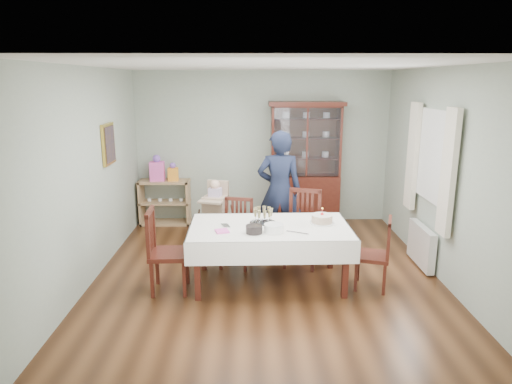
{
  "coord_description": "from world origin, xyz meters",
  "views": [
    {
      "loc": [
        -0.2,
        -5.64,
        2.53
      ],
      "look_at": [
        -0.14,
        0.2,
        1.09
      ],
      "focal_mm": 32.0,
      "sensor_mm": 36.0,
      "label": 1
    }
  ],
  "objects_px": {
    "chair_far_left": "(236,246)",
    "chair_end_right": "(373,267)",
    "chair_end_left": "(168,267)",
    "high_chair": "(216,220)",
    "birthday_cake": "(322,219)",
    "chair_far_right": "(302,243)",
    "champagne_tray": "(263,219)",
    "gift_bag_pink": "(157,169)",
    "woman": "(279,191)",
    "gift_bag_orange": "(173,173)",
    "dining_table": "(269,254)",
    "china_cabinet": "(305,162)",
    "sideboard": "(165,202)"
  },
  "relations": [
    {
      "from": "chair_end_left",
      "to": "gift_bag_orange",
      "type": "distance_m",
      "value": 2.79
    },
    {
      "from": "chair_end_left",
      "to": "dining_table",
      "type": "bearing_deg",
      "value": -82.65
    },
    {
      "from": "sideboard",
      "to": "gift_bag_orange",
      "type": "distance_m",
      "value": 0.57
    },
    {
      "from": "sideboard",
      "to": "gift_bag_orange",
      "type": "bearing_deg",
      "value": -6.71
    },
    {
      "from": "high_chair",
      "to": "dining_table",
      "type": "bearing_deg",
      "value": -43.93
    },
    {
      "from": "chair_far_left",
      "to": "champagne_tray",
      "type": "relative_size",
      "value": 2.75
    },
    {
      "from": "chair_end_right",
      "to": "gift_bag_orange",
      "type": "height_order",
      "value": "gift_bag_orange"
    },
    {
      "from": "chair_far_left",
      "to": "chair_end_left",
      "type": "bearing_deg",
      "value": -123.85
    },
    {
      "from": "chair_end_left",
      "to": "chair_end_right",
      "type": "xyz_separation_m",
      "value": [
        2.52,
        0.05,
        -0.04
      ]
    },
    {
      "from": "chair_end_left",
      "to": "gift_bag_pink",
      "type": "relative_size",
      "value": 2.23
    },
    {
      "from": "china_cabinet",
      "to": "chair_far_right",
      "type": "xyz_separation_m",
      "value": [
        -0.25,
        -1.89,
        -0.81
      ]
    },
    {
      "from": "chair_far_right",
      "to": "high_chair",
      "type": "bearing_deg",
      "value": 163.78
    },
    {
      "from": "chair_end_left",
      "to": "high_chair",
      "type": "height_order",
      "value": "high_chair"
    },
    {
      "from": "sideboard",
      "to": "chair_far_left",
      "type": "height_order",
      "value": "chair_far_left"
    },
    {
      "from": "high_chair",
      "to": "champagne_tray",
      "type": "relative_size",
      "value": 3.07
    },
    {
      "from": "gift_bag_pink",
      "to": "china_cabinet",
      "type": "bearing_deg",
      "value": -0.03
    },
    {
      "from": "sideboard",
      "to": "chair_end_left",
      "type": "distance_m",
      "value": 2.77
    },
    {
      "from": "chair_far_left",
      "to": "gift_bag_orange",
      "type": "distance_m",
      "value": 2.34
    },
    {
      "from": "woman",
      "to": "gift_bag_orange",
      "type": "distance_m",
      "value": 2.19
    },
    {
      "from": "chair_far_right",
      "to": "champagne_tray",
      "type": "distance_m",
      "value": 0.91
    },
    {
      "from": "champagne_tray",
      "to": "dining_table",
      "type": "bearing_deg",
      "value": -47.46
    },
    {
      "from": "dining_table",
      "to": "china_cabinet",
      "type": "bearing_deg",
      "value": 73.78
    },
    {
      "from": "gift_bag_orange",
      "to": "dining_table",
      "type": "bearing_deg",
      "value": -57.08
    },
    {
      "from": "china_cabinet",
      "to": "chair_end_left",
      "type": "bearing_deg",
      "value": -126.16
    },
    {
      "from": "woman",
      "to": "gift_bag_orange",
      "type": "xyz_separation_m",
      "value": [
        -1.8,
        1.25,
        0.03
      ]
    },
    {
      "from": "sideboard",
      "to": "chair_far_left",
      "type": "distance_m",
      "value": 2.36
    },
    {
      "from": "sideboard",
      "to": "china_cabinet",
      "type": "bearing_deg",
      "value": -0.49
    },
    {
      "from": "dining_table",
      "to": "gift_bag_orange",
      "type": "distance_m",
      "value": 3.01
    },
    {
      "from": "sideboard",
      "to": "chair_end_left",
      "type": "height_order",
      "value": "chair_end_left"
    },
    {
      "from": "woman",
      "to": "gift_bag_pink",
      "type": "xyz_separation_m",
      "value": [
        -2.08,
        1.25,
        0.09
      ]
    },
    {
      "from": "china_cabinet",
      "to": "high_chair",
      "type": "bearing_deg",
      "value": -144.58
    },
    {
      "from": "dining_table",
      "to": "gift_bag_pink",
      "type": "distance_m",
      "value": 3.18
    },
    {
      "from": "china_cabinet",
      "to": "chair_far_left",
      "type": "relative_size",
      "value": 2.32
    },
    {
      "from": "chair_far_left",
      "to": "chair_end_right",
      "type": "distance_m",
      "value": 1.86
    },
    {
      "from": "chair_far_left",
      "to": "chair_far_right",
      "type": "relative_size",
      "value": 0.89
    },
    {
      "from": "sideboard",
      "to": "woman",
      "type": "xyz_separation_m",
      "value": [
        1.97,
        -1.27,
        0.51
      ]
    },
    {
      "from": "sideboard",
      "to": "champagne_tray",
      "type": "xyz_separation_m",
      "value": [
        1.7,
        -2.42,
        0.43
      ]
    },
    {
      "from": "woman",
      "to": "gift_bag_pink",
      "type": "height_order",
      "value": "woman"
    },
    {
      "from": "chair_far_right",
      "to": "high_chair",
      "type": "xyz_separation_m",
      "value": [
        -1.26,
        0.82,
        0.1
      ]
    },
    {
      "from": "chair_far_left",
      "to": "high_chair",
      "type": "relative_size",
      "value": 0.9
    },
    {
      "from": "sideboard",
      "to": "chair_far_right",
      "type": "xyz_separation_m",
      "value": [
        2.25,
        -1.91,
        -0.09
      ]
    },
    {
      "from": "champagne_tray",
      "to": "birthday_cake",
      "type": "height_order",
      "value": "birthday_cake"
    },
    {
      "from": "chair_far_right",
      "to": "chair_end_left",
      "type": "distance_m",
      "value": 1.9
    },
    {
      "from": "birthday_cake",
      "to": "high_chair",
      "type": "bearing_deg",
      "value": 137.89
    },
    {
      "from": "champagne_tray",
      "to": "gift_bag_pink",
      "type": "distance_m",
      "value": 3.0
    },
    {
      "from": "chair_far_right",
      "to": "chair_end_left",
      "type": "xyz_separation_m",
      "value": [
        -1.72,
        -0.8,
        -0.0
      ]
    },
    {
      "from": "chair_end_left",
      "to": "gift_bag_pink",
      "type": "height_order",
      "value": "gift_bag_pink"
    },
    {
      "from": "birthday_cake",
      "to": "gift_bag_orange",
      "type": "bearing_deg",
      "value": 133.61
    },
    {
      "from": "high_chair",
      "to": "birthday_cake",
      "type": "xyz_separation_m",
      "value": [
        1.45,
        -1.31,
        0.41
      ]
    },
    {
      "from": "chair_far_right",
      "to": "gift_bag_pink",
      "type": "xyz_separation_m",
      "value": [
        -2.36,
        1.89,
        0.69
      ]
    }
  ]
}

